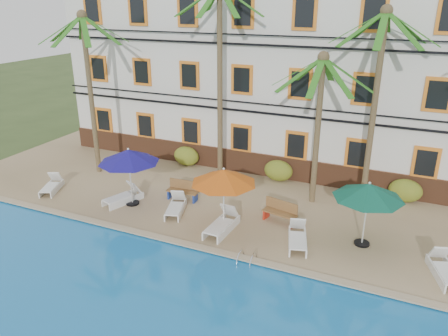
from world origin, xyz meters
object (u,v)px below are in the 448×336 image
at_px(bench_right, 281,212).
at_px(lounger_d, 222,224).
at_px(palm_d, 377,85).
at_px(umbrella_green, 369,191).
at_px(pool_ladder, 247,261).
at_px(bench_left, 183,190).
at_px(palm_a, 88,73).
at_px(umbrella_red, 224,177).
at_px(lounger_e, 298,237).
at_px(lounger_b, 124,196).
at_px(lounger_f, 445,269).
at_px(palm_b, 220,61).
at_px(palm_c, 319,108).
at_px(lounger_c, 176,206).
at_px(lounger_a, 52,186).
at_px(umbrella_blue, 129,156).

bearing_deg(bench_right, lounger_d, -138.66).
height_order(palm_d, umbrella_green, palm_d).
height_order(lounger_d, pool_ladder, lounger_d).
bearing_deg(bench_left, palm_a, 168.39).
bearing_deg(palm_d, umbrella_red, -136.82).
relative_size(lounger_e, bench_right, 1.27).
bearing_deg(bench_right, lounger_b, -170.85).
bearing_deg(palm_d, pool_ladder, -115.74).
xyz_separation_m(umbrella_green, lounger_d, (-5.35, -1.22, -1.93)).
height_order(umbrella_green, lounger_f, umbrella_green).
bearing_deg(palm_b, bench_left, -99.51).
height_order(lounger_f, pool_ladder, lounger_f).
distance_m(umbrella_red, lounger_b, 5.58).
distance_m(umbrella_red, lounger_d, 1.98).
relative_size(palm_d, bench_left, 5.66).
bearing_deg(palm_b, umbrella_red, -63.84).
bearing_deg(lounger_d, umbrella_green, 12.88).
xyz_separation_m(palm_a, palm_c, (11.52, 1.03, -0.87)).
relative_size(lounger_b, lounger_e, 1.01).
relative_size(palm_b, lounger_b, 4.82).
xyz_separation_m(palm_b, bench_left, (-0.51, -3.05, -5.58)).
bearing_deg(umbrella_red, lounger_b, 176.77).
distance_m(palm_b, lounger_c, 7.24).
height_order(lounger_c, pool_ladder, lounger_c).
bearing_deg(umbrella_green, palm_d, 97.62).
height_order(palm_c, lounger_a, palm_c).
relative_size(palm_d, pool_ladder, 11.62).
distance_m(palm_d, lounger_c, 10.00).
bearing_deg(lounger_d, umbrella_red, 100.97).
relative_size(umbrella_blue, bench_right, 1.74).
xyz_separation_m(palm_b, lounger_a, (-6.87, -4.85, -5.78)).
bearing_deg(lounger_f, bench_right, 166.61).
xyz_separation_m(lounger_f, pool_ladder, (-6.47, -1.88, -0.29)).
bearing_deg(palm_d, lounger_a, -161.59).
height_order(umbrella_green, lounger_e, umbrella_green).
relative_size(palm_c, lounger_d, 3.29).
relative_size(lounger_c, bench_left, 1.27).
distance_m(lounger_e, pool_ladder, 2.34).
height_order(bench_right, pool_ladder, bench_right).
xyz_separation_m(umbrella_blue, lounger_f, (12.97, -0.33, -2.04)).
height_order(palm_a, bench_left, palm_a).
distance_m(umbrella_green, bench_left, 8.47).
height_order(palm_a, palm_d, palm_d).
xyz_separation_m(lounger_f, bench_left, (-11.09, 1.75, 0.18)).
height_order(lounger_b, lounger_d, lounger_d).
distance_m(palm_d, umbrella_green, 4.91).
distance_m(lounger_d, bench_right, 2.58).
bearing_deg(palm_c, lounger_a, -161.28).
bearing_deg(umbrella_green, lounger_d, -167.12).
relative_size(umbrella_green, lounger_a, 1.43).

